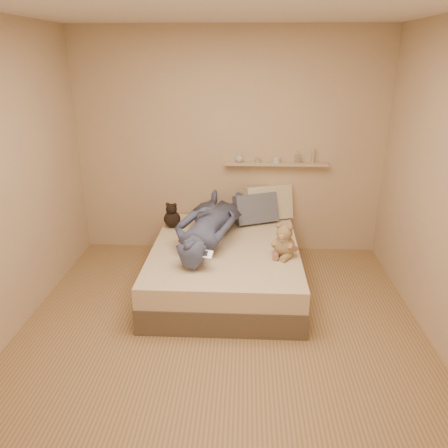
# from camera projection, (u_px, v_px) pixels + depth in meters

# --- Properties ---
(room) EXTENTS (3.80, 3.80, 3.80)m
(room) POSITION_uv_depth(u_px,v_px,m) (220.00, 194.00, 3.31)
(room) COLOR #9C7A51
(room) RESTS_ON ground
(bed) EXTENTS (1.50, 1.90, 0.45)m
(bed) POSITION_uv_depth(u_px,v_px,m) (225.00, 266.00, 4.57)
(bed) COLOR brown
(bed) RESTS_ON floor
(game_console) EXTENTS (0.20, 0.12, 0.06)m
(game_console) POSITION_uv_depth(u_px,v_px,m) (203.00, 254.00, 3.92)
(game_console) COLOR silver
(game_console) RESTS_ON bed
(teddy_bear) EXTENTS (0.27, 0.28, 0.34)m
(teddy_bear) POSITION_uv_depth(u_px,v_px,m) (284.00, 243.00, 4.21)
(teddy_bear) COLOR #9A8054
(teddy_bear) RESTS_ON bed
(dark_plush) EXTENTS (0.19, 0.19, 0.29)m
(dark_plush) POSITION_uv_depth(u_px,v_px,m) (172.00, 217.00, 4.93)
(dark_plush) COLOR black
(dark_plush) RESTS_ON bed
(pillow_cream) EXTENTS (0.60, 0.41, 0.43)m
(pillow_cream) POSITION_uv_depth(u_px,v_px,m) (268.00, 203.00, 5.16)
(pillow_cream) COLOR beige
(pillow_cream) RESTS_ON bed
(pillow_grey) EXTENTS (0.56, 0.42, 0.37)m
(pillow_grey) POSITION_uv_depth(u_px,v_px,m) (256.00, 209.00, 5.05)
(pillow_grey) COLOR #575C69
(pillow_grey) RESTS_ON bed
(person) EXTENTS (0.86, 1.70, 0.39)m
(person) POSITION_uv_depth(u_px,v_px,m) (209.00, 222.00, 4.58)
(person) COLOR #414C67
(person) RESTS_ON bed
(wall_shelf) EXTENTS (1.20, 0.12, 0.03)m
(wall_shelf) POSITION_uv_depth(u_px,v_px,m) (276.00, 164.00, 5.07)
(wall_shelf) COLOR tan
(wall_shelf) RESTS_ON wall_back
(shelf_bottles) EXTENTS (0.93, 0.13, 0.17)m
(shelf_bottles) POSITION_uv_depth(u_px,v_px,m) (268.00, 158.00, 5.05)
(shelf_bottles) COLOR #B5BABE
(shelf_bottles) RESTS_ON wall_shelf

